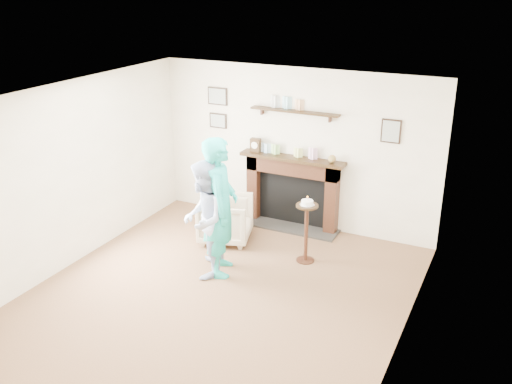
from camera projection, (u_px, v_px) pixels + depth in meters
ground at (218, 296)px, 7.15m from camera, size 5.00×5.00×0.00m
room_shell at (242, 157)px, 7.15m from camera, size 4.54×5.02×2.52m
armchair at (226, 240)px, 8.66m from camera, size 0.93×0.91×0.68m
man at (206, 273)px, 7.69m from camera, size 0.83×0.93×1.59m
woman at (222, 271)px, 7.76m from camera, size 0.69×0.81×1.88m
pedestal_table at (307, 222)px, 7.81m from camera, size 0.30×0.30×0.98m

